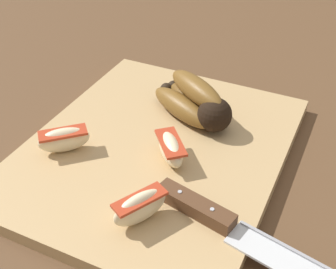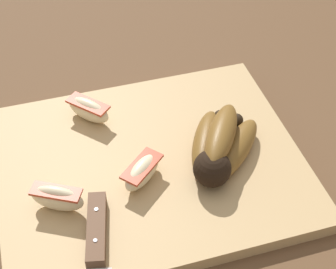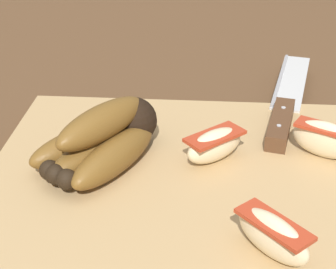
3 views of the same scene
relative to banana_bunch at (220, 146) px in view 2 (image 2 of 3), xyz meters
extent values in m
plane|color=brown|center=(-0.07, 0.01, -0.04)|extent=(6.00, 6.00, 0.00)
cube|color=tan|center=(-0.09, 0.02, -0.03)|extent=(0.41, 0.34, 0.02)
sphere|color=black|center=(-0.02, -0.04, 0.00)|extent=(0.05, 0.05, 0.05)
ellipsoid|color=brown|center=(0.02, 0.00, -0.01)|extent=(0.11, 0.11, 0.03)
sphere|color=black|center=(0.04, 0.05, -0.01)|extent=(0.02, 0.02, 0.02)
ellipsoid|color=brown|center=(0.00, 0.01, -0.01)|extent=(0.10, 0.12, 0.03)
sphere|color=black|center=(0.04, 0.05, -0.01)|extent=(0.02, 0.02, 0.02)
ellipsoid|color=brown|center=(-0.01, 0.02, -0.01)|extent=(0.09, 0.13, 0.03)
sphere|color=black|center=(0.02, 0.06, -0.01)|extent=(0.02, 0.02, 0.02)
ellipsoid|color=brown|center=(0.00, 0.00, 0.02)|extent=(0.09, 0.12, 0.03)
cube|color=#51331E|center=(-0.18, -0.07, -0.01)|extent=(0.04, 0.10, 0.02)
cylinder|color=#B2B2B7|center=(-0.18, -0.05, -0.01)|extent=(0.01, 0.01, 0.00)
cylinder|color=#B2B2B7|center=(-0.19, -0.10, -0.01)|extent=(0.01, 0.01, 0.00)
ellipsoid|color=beige|center=(-0.15, 0.13, -0.01)|extent=(0.06, 0.07, 0.04)
cube|color=#B2381E|center=(-0.15, 0.13, 0.01)|extent=(0.06, 0.06, 0.00)
ellipsoid|color=beige|center=(-0.11, -0.01, -0.01)|extent=(0.07, 0.06, 0.03)
cube|color=#B2381E|center=(-0.11, -0.01, 0.00)|extent=(0.06, 0.06, 0.00)
ellipsoid|color=beige|center=(-0.22, -0.02, 0.00)|extent=(0.07, 0.05, 0.04)
cube|color=#B2381E|center=(-0.22, -0.02, 0.01)|extent=(0.07, 0.05, 0.00)
camera|label=1|loc=(-0.52, -0.20, 0.36)|focal=47.80mm
camera|label=2|loc=(-0.21, -0.47, 0.52)|focal=58.01mm
camera|label=3|loc=(-0.10, 0.46, 0.27)|focal=57.07mm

